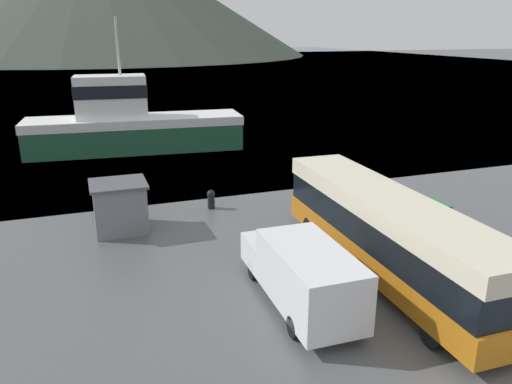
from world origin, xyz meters
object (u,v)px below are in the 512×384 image
at_px(tour_bus, 386,231).
at_px(delivery_van, 302,272).
at_px(fishing_boat, 130,123).
at_px(storage_bin, 429,214).
at_px(dock_kiosk, 120,206).
at_px(small_boat, 181,122).

relative_size(tour_bus, delivery_van, 1.95).
relative_size(delivery_van, fishing_boat, 0.39).
bearing_deg(storage_bin, delivery_van, -152.40).
relative_size(fishing_boat, storage_bin, 11.12).
bearing_deg(delivery_van, fishing_boat, 97.35).
bearing_deg(tour_bus, delivery_van, -165.14).
height_order(tour_bus, delivery_van, tour_bus).
xyz_separation_m(fishing_boat, dock_kiosk, (-2.33, -16.49, -0.95)).
xyz_separation_m(tour_bus, storage_bin, (4.93, 3.65, -1.24)).
relative_size(delivery_van, storage_bin, 4.33).
bearing_deg(small_boat, fishing_boat, 172.91).
distance_m(fishing_boat, dock_kiosk, 16.68).
bearing_deg(delivery_van, storage_bin, 28.66).
xyz_separation_m(storage_bin, dock_kiosk, (-13.88, 4.40, 0.59)).
height_order(delivery_van, small_boat, delivery_van).
height_order(delivery_van, fishing_boat, fishing_boat).
bearing_deg(storage_bin, small_boat, 101.30).
relative_size(storage_bin, dock_kiosk, 0.59).
bearing_deg(dock_kiosk, delivery_van, -60.22).
bearing_deg(delivery_van, tour_bus, 14.69).
bearing_deg(fishing_boat, tour_bus, 19.94).
relative_size(fishing_boat, small_boat, 2.46).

